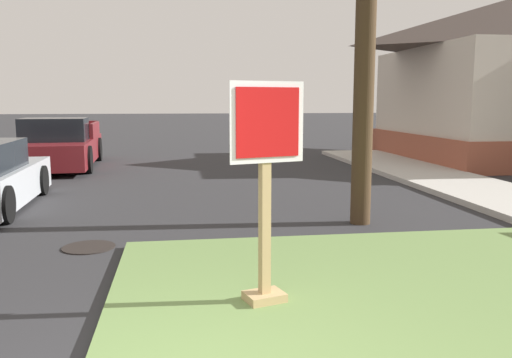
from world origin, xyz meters
name	(u,v)px	position (x,y,z in m)	size (l,w,h in m)	color
grass_corner_patch	(434,317)	(2.25, 1.48, 0.04)	(5.90, 5.74, 0.08)	#668447
stop_sign	(266,198)	(0.80, 1.98, 1.08)	(0.70, 0.37, 2.06)	tan
manhole_cover	(89,247)	(-1.21, 4.43, 0.01)	(0.70, 0.70, 0.02)	black
pickup_truck_maroon	(59,147)	(-3.45, 13.51, 0.62)	(2.32, 5.39, 1.48)	maroon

